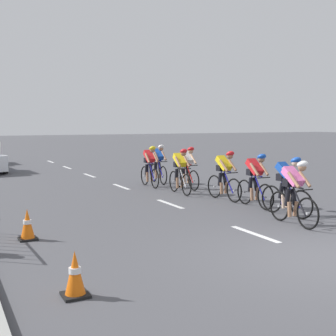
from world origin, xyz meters
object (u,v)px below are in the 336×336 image
(cyclist_seventh, at_px, (187,167))
(traffic_cone_near, at_px, (27,225))
(cyclist_sixth, at_px, (159,163))
(cyclist_fourth, at_px, (225,175))
(cyclist_second, at_px, (287,185))
(cyclist_eighth, at_px, (150,166))
(traffic_cone_mid, at_px, (75,274))
(cyclist_third, at_px, (255,180))
(cyclist_lead, at_px, (294,192))
(cyclist_fifth, at_px, (180,171))

(cyclist_seventh, bearing_deg, traffic_cone_near, -143.42)
(cyclist_sixth, bearing_deg, cyclist_fourth, -88.11)
(cyclist_second, distance_m, cyclist_sixth, 7.06)
(cyclist_eighth, height_order, traffic_cone_mid, cyclist_eighth)
(cyclist_second, bearing_deg, cyclist_third, 89.76)
(cyclist_fourth, bearing_deg, cyclist_third, -85.04)
(cyclist_third, bearing_deg, cyclist_seventh, 90.13)
(cyclist_third, height_order, cyclist_sixth, same)
(cyclist_lead, relative_size, cyclist_second, 1.00)
(traffic_cone_mid, bearing_deg, cyclist_third, 33.61)
(cyclist_lead, bearing_deg, cyclist_second, 56.72)
(cyclist_second, xyz_separation_m, cyclist_fifth, (-0.76, 4.34, 0.00))
(cyclist_fourth, distance_m, traffic_cone_mid, 8.30)
(cyclist_fifth, xyz_separation_m, traffic_cone_mid, (-5.52, -7.21, -0.48))
(cyclist_lead, distance_m, cyclist_second, 1.07)
(cyclist_lead, height_order, cyclist_sixth, same)
(cyclist_third, xyz_separation_m, cyclist_fourth, (-0.12, 1.36, 0.00))
(cyclist_seventh, relative_size, cyclist_eighth, 1.00)
(cyclist_seventh, bearing_deg, cyclist_lead, -95.45)
(cyclist_lead, distance_m, traffic_cone_mid, 6.04)
(cyclist_lead, relative_size, cyclist_third, 1.00)
(cyclist_fourth, bearing_deg, traffic_cone_mid, -138.05)
(cyclist_fourth, bearing_deg, cyclist_fifth, 111.05)
(cyclist_sixth, xyz_separation_m, traffic_cone_near, (-6.08, -6.53, -0.48))
(cyclist_fourth, relative_size, traffic_cone_near, 2.69)
(traffic_cone_near, bearing_deg, cyclist_lead, -13.89)
(cyclist_third, distance_m, cyclist_sixth, 5.76)
(cyclist_lead, relative_size, cyclist_eighth, 1.00)
(cyclist_sixth, height_order, traffic_cone_near, cyclist_sixth)
(cyclist_third, xyz_separation_m, traffic_cone_near, (-6.34, -0.78, -0.48))
(cyclist_fifth, distance_m, traffic_cone_near, 6.78)
(traffic_cone_mid, bearing_deg, cyclist_second, 24.58)
(cyclist_lead, bearing_deg, traffic_cone_mid, -160.85)
(cyclist_sixth, distance_m, cyclist_eighth, 1.02)
(cyclist_fourth, relative_size, cyclist_eighth, 1.00)
(cyclist_fourth, relative_size, cyclist_seventh, 1.00)
(cyclist_fifth, bearing_deg, cyclist_second, -80.12)
(cyclist_sixth, height_order, cyclist_eighth, same)
(cyclist_second, height_order, cyclist_fifth, same)
(cyclist_sixth, height_order, cyclist_seventh, same)
(cyclist_third, bearing_deg, cyclist_lead, -105.10)
(cyclist_second, distance_m, traffic_cone_mid, 6.92)
(cyclist_fourth, xyz_separation_m, cyclist_sixth, (-0.14, 4.39, 0.00))
(cyclist_third, relative_size, cyclist_fifth, 1.00)
(cyclist_fourth, height_order, cyclist_eighth, same)
(cyclist_second, xyz_separation_m, traffic_cone_near, (-6.34, 0.53, -0.48))
(cyclist_sixth, distance_m, traffic_cone_mid, 11.62)
(traffic_cone_mid, bearing_deg, cyclist_seventh, 52.24)
(cyclist_eighth, bearing_deg, traffic_cone_near, -132.83)
(cyclist_fourth, height_order, traffic_cone_mid, cyclist_fourth)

